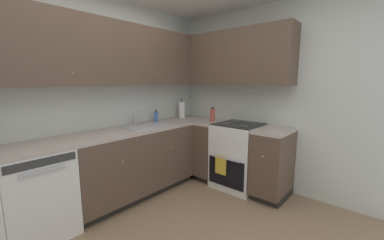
{
  "coord_description": "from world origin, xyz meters",
  "views": [
    {
      "loc": [
        -1.29,
        -1.35,
        1.51
      ],
      "look_at": [
        0.99,
        0.65,
        1.01
      ],
      "focal_mm": 21.94,
      "sensor_mm": 36.0,
      "label": 1
    }
  ],
  "objects_px": {
    "oven_range": "(238,155)",
    "paper_towel_roll": "(182,110)",
    "oil_bottle": "(213,115)",
    "dishwasher": "(36,194)",
    "soap_bottle": "(156,116)"
  },
  "relations": [
    {
      "from": "paper_towel_roll",
      "to": "dishwasher",
      "type": "bearing_deg",
      "value": -175.86
    },
    {
      "from": "oil_bottle",
      "to": "soap_bottle",
      "type": "bearing_deg",
      "value": 133.56
    },
    {
      "from": "paper_towel_roll",
      "to": "oven_range",
      "type": "bearing_deg",
      "value": -86.16
    },
    {
      "from": "oven_range",
      "to": "paper_towel_roll",
      "type": "distance_m",
      "value": 1.21
    },
    {
      "from": "dishwasher",
      "to": "soap_bottle",
      "type": "bearing_deg",
      "value": 6.13
    },
    {
      "from": "dishwasher",
      "to": "paper_towel_roll",
      "type": "xyz_separation_m",
      "value": [
        2.22,
        0.16,
        0.61
      ]
    },
    {
      "from": "oven_range",
      "to": "soap_bottle",
      "type": "bearing_deg",
      "value": 119.37
    },
    {
      "from": "dishwasher",
      "to": "soap_bottle",
      "type": "xyz_separation_m",
      "value": [
        1.68,
        0.18,
        0.55
      ]
    },
    {
      "from": "soap_bottle",
      "to": "oil_bottle",
      "type": "relative_size",
      "value": 0.83
    },
    {
      "from": "oil_bottle",
      "to": "paper_towel_roll",
      "type": "bearing_deg",
      "value": 95.02
    },
    {
      "from": "oven_range",
      "to": "oil_bottle",
      "type": "distance_m",
      "value": 0.72
    },
    {
      "from": "dishwasher",
      "to": "soap_bottle",
      "type": "distance_m",
      "value": 1.78
    },
    {
      "from": "dishwasher",
      "to": "soap_bottle",
      "type": "height_order",
      "value": "soap_bottle"
    },
    {
      "from": "soap_bottle",
      "to": "oven_range",
      "type": "bearing_deg",
      "value": -60.63
    },
    {
      "from": "oven_range",
      "to": "soap_bottle",
      "type": "distance_m",
      "value": 1.35
    }
  ]
}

